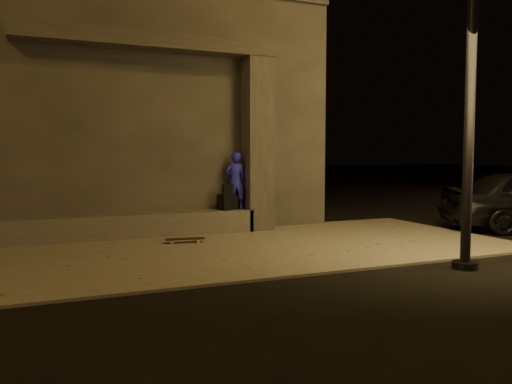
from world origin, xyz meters
name	(u,v)px	position (x,y,z in m)	size (l,w,h in m)	color
ground	(249,279)	(0.00, 0.00, 0.00)	(120.00, 120.00, 0.00)	black
sidewalk	(205,250)	(0.00, 2.00, 0.02)	(11.00, 4.40, 0.04)	slate
building	(109,114)	(-1.00, 6.49, 2.61)	(9.00, 5.10, 5.22)	#343330
ledge	(101,227)	(-1.50, 3.75, 0.27)	(6.00, 0.55, 0.45)	#4B4944
column	(257,145)	(1.70, 3.75, 1.84)	(0.55, 0.55, 3.60)	#343330
canopy	(151,43)	(-0.50, 3.80, 3.78)	(5.00, 0.70, 0.28)	#343330
skateboarder	(235,181)	(1.20, 3.75, 1.09)	(0.44, 0.29, 1.20)	#1B1DB4
backpack	(227,201)	(1.02, 3.75, 0.67)	(0.44, 0.36, 0.53)	black
skateboard	(185,239)	(-0.15, 2.73, 0.10)	(0.73, 0.30, 0.08)	black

